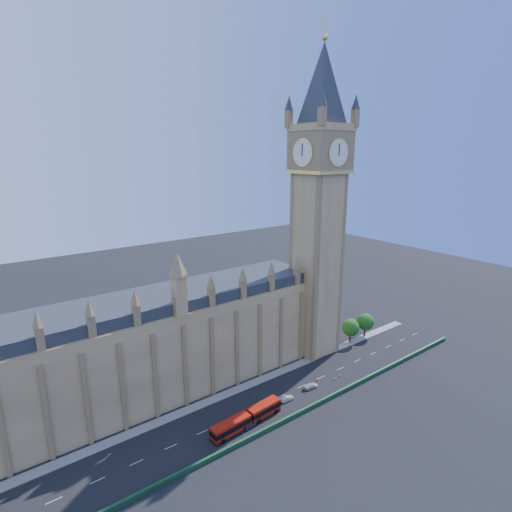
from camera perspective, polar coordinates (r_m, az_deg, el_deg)
ground at (r=108.73m, az=-1.75°, el=-21.50°), size 400.00×400.00×0.00m
palace_westminster at (r=109.68m, az=-19.90°, el=-13.58°), size 120.00×20.00×28.00m
elizabeth_tower at (r=123.60m, az=8.99°, el=10.01°), size 20.59×20.59×105.00m
bridge_parapet at (r=102.59m, az=1.39°, el=-23.61°), size 160.00×0.60×1.20m
kerb_north at (r=115.22m, az=-4.62°, el=-19.19°), size 160.00×3.00×0.16m
tree_east_near at (r=143.66m, az=13.39°, el=-9.83°), size 6.00×6.00×8.50m
tree_east_far at (r=149.46m, az=15.39°, el=-8.98°), size 6.00×6.00×8.50m
red_bus at (r=103.96m, az=-1.31°, el=-22.20°), size 20.18×4.38×3.40m
car_grey at (r=103.96m, az=-0.92°, el=-22.99°), size 3.87×1.82×1.28m
car_silver at (r=112.89m, az=4.45°, el=-19.63°), size 3.93×1.53×1.27m
car_white at (r=118.53m, az=7.84°, el=-17.89°), size 4.64×2.15×1.31m
cone_a at (r=118.83m, az=8.64°, el=-17.99°), size 0.64×0.64×0.79m
cone_b at (r=123.22m, az=11.15°, el=-16.82°), size 0.65×0.65×0.79m
cone_c at (r=125.27m, az=11.88°, el=-16.32°), size 0.58×0.58×0.71m
cone_d at (r=122.06m, az=8.77°, el=-17.04°), size 0.51×0.51×0.78m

